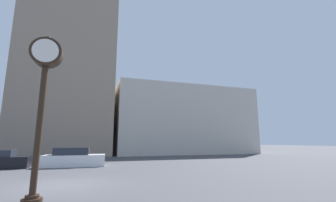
% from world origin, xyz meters
% --- Properties ---
extents(ground_plane, '(200.00, 200.00, 0.00)m').
position_xyz_m(ground_plane, '(0.00, 0.00, 0.00)').
color(ground_plane, '#424247').
extents(building_tall_tower, '(12.20, 12.00, 41.96)m').
position_xyz_m(building_tall_tower, '(-2.50, 24.00, 20.98)').
color(building_tall_tower, gray).
rests_on(building_tall_tower, ground_plane).
extents(building_storefront_row, '(21.65, 12.00, 10.22)m').
position_xyz_m(building_storefront_row, '(15.04, 24.00, 5.11)').
color(building_storefront_row, beige).
rests_on(building_storefront_row, ground_plane).
extents(street_clock, '(1.00, 0.61, 5.49)m').
position_xyz_m(street_clock, '(-0.48, -2.76, 3.86)').
color(street_clock, black).
rests_on(street_clock, ground_plane).
extents(car_white, '(4.54, 2.14, 1.41)m').
position_xyz_m(car_white, '(-0.08, 7.97, 0.60)').
color(car_white, silver).
rests_on(car_white, ground_plane).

